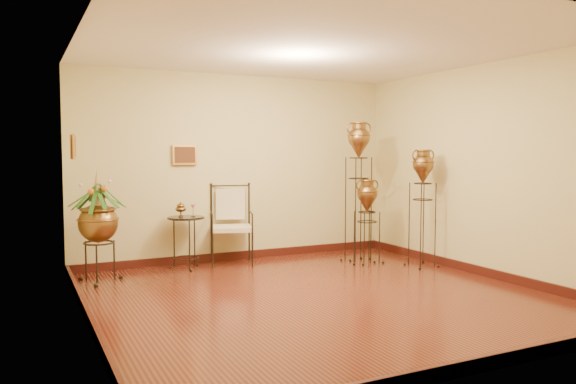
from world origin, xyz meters
name	(u,v)px	position (x,y,z in m)	size (l,w,h in m)	color
ground	(318,296)	(0.00, 0.00, 0.00)	(5.00, 5.00, 0.00)	#5B2615
room_shell	(318,144)	(-0.01, 0.01, 1.73)	(5.02, 5.02, 2.81)	#CAC082
amphora_tall	(358,190)	(1.50, 1.49, 1.07)	(0.52, 0.52, 2.10)	black
amphora_mid	(422,207)	(2.15, 0.81, 0.86)	(0.46, 0.46, 1.70)	black
amphora_short	(367,221)	(1.60, 1.40, 0.63)	(0.49, 0.49, 1.26)	black
planter_urn	(98,218)	(-2.15, 1.82, 0.81)	(1.02, 1.02, 1.46)	black
armchair	(231,225)	(-0.25, 2.15, 0.58)	(0.80, 0.77, 1.16)	black
side_table	(186,242)	(-0.93, 2.15, 0.38)	(0.54, 0.54, 0.93)	black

